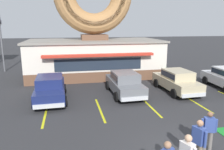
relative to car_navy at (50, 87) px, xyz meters
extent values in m
cube|color=brown|center=(3.70, 6.79, -0.42)|extent=(12.00, 6.00, 0.90)
cube|color=silver|center=(3.70, 6.79, 1.18)|extent=(12.00, 6.00, 2.30)
cube|color=gray|center=(3.70, 6.79, 2.41)|extent=(12.30, 6.30, 0.16)
cube|color=red|center=(3.70, 3.49, 1.48)|extent=(9.00, 0.60, 0.20)
cube|color=#232D3D|center=(3.70, 3.77, 0.68)|extent=(7.20, 0.03, 1.00)
cube|color=brown|center=(3.70, 6.79, 2.74)|extent=(2.40, 1.80, 0.50)
cube|color=navy|center=(0.00, 0.05, -0.21)|extent=(1.87, 4.44, 0.68)
cube|color=navy|center=(0.00, -0.10, 0.43)|extent=(1.61, 2.14, 0.60)
cube|color=#232D3D|center=(0.00, -0.10, 0.45)|extent=(1.63, 2.05, 0.36)
cube|color=silver|center=(-0.05, 2.28, -0.45)|extent=(1.67, 0.14, 0.24)
cube|color=silver|center=(0.05, -2.18, -0.45)|extent=(1.67, 0.14, 0.24)
cylinder|color=black|center=(-0.91, 1.40, -0.55)|extent=(0.24, 0.65, 0.64)
cylinder|color=black|center=(0.85, 1.44, -0.55)|extent=(0.24, 0.65, 0.64)
cylinder|color=black|center=(-0.85, -1.33, -0.55)|extent=(0.24, 0.65, 0.64)
cylinder|color=black|center=(0.91, -1.29, -0.55)|extent=(0.24, 0.65, 0.64)
cube|color=slate|center=(4.93, 0.26, -0.21)|extent=(1.87, 4.44, 0.68)
cube|color=slate|center=(4.93, 0.11, 0.43)|extent=(1.61, 2.14, 0.60)
cube|color=#232D3D|center=(4.93, 0.11, 0.45)|extent=(1.63, 2.05, 0.36)
cube|color=silver|center=(4.88, 2.49, -0.45)|extent=(1.67, 0.14, 0.24)
cube|color=silver|center=(4.99, -1.97, -0.45)|extent=(1.67, 0.14, 0.24)
cylinder|color=black|center=(4.02, 1.60, -0.55)|extent=(0.24, 0.65, 0.64)
cylinder|color=black|center=(5.78, 1.65, -0.55)|extent=(0.24, 0.65, 0.64)
cylinder|color=black|center=(4.08, -1.12, -0.55)|extent=(0.24, 0.65, 0.64)
cylinder|color=black|center=(5.84, -1.08, -0.55)|extent=(0.24, 0.65, 0.64)
cube|color=silver|center=(13.04, 2.35, -0.45)|extent=(1.67, 0.19, 0.24)
cylinder|color=black|center=(12.11, 1.54, -0.55)|extent=(0.26, 0.65, 0.64)
cube|color=#BCAD89|center=(8.76, 0.16, -0.21)|extent=(1.89, 4.45, 0.68)
cube|color=#BCAD89|center=(8.76, 0.01, 0.43)|extent=(1.62, 2.14, 0.60)
cube|color=#232D3D|center=(8.76, 0.01, 0.45)|extent=(1.64, 2.06, 0.36)
cube|color=silver|center=(8.70, 2.39, -0.45)|extent=(1.67, 0.15, 0.24)
cube|color=silver|center=(8.82, -2.07, -0.45)|extent=(1.67, 0.15, 0.24)
cylinder|color=black|center=(7.84, 1.50, -0.55)|extent=(0.24, 0.65, 0.64)
cylinder|color=black|center=(9.60, 1.55, -0.55)|extent=(0.24, 0.65, 0.64)
cylinder|color=black|center=(7.92, -1.23, -0.55)|extent=(0.24, 0.65, 0.64)
cylinder|color=black|center=(9.68, -1.18, -0.55)|extent=(0.24, 0.65, 0.64)
sphere|color=#9E7051|center=(3.76, -8.80, 0.62)|extent=(0.21, 0.21, 0.21)
cylinder|color=silver|center=(4.36, -8.46, 0.21)|extent=(0.10, 0.10, 0.55)
sphere|color=tan|center=(4.45, -8.69, 0.68)|extent=(0.22, 0.22, 0.22)
cylinder|color=slate|center=(6.39, -7.14, -0.49)|extent=(0.15, 0.15, 0.77)
cylinder|color=slate|center=(6.20, -7.07, -0.49)|extent=(0.15, 0.15, 0.77)
cube|color=#33478C|center=(6.30, -7.10, 0.17)|extent=(0.44, 0.35, 0.56)
cylinder|color=#33478C|center=(6.53, -7.18, 0.15)|extent=(0.10, 0.10, 0.52)
cylinder|color=#33478C|center=(6.06, -7.03, 0.15)|extent=(0.10, 0.10, 0.52)
sphere|color=brown|center=(6.30, -7.10, 0.59)|extent=(0.21, 0.21, 0.21)
cube|color=#33478C|center=(5.35, -7.89, 0.24)|extent=(0.35, 0.44, 0.60)
cylinder|color=#33478C|center=(5.43, -8.12, 0.21)|extent=(0.10, 0.10, 0.55)
cylinder|color=#33478C|center=(5.27, -7.65, 0.21)|extent=(0.10, 0.10, 0.55)
sphere|color=#9E7051|center=(5.35, -7.89, 0.68)|extent=(0.22, 0.22, 0.22)
cylinder|color=#1E662D|center=(9.61, 3.56, -0.40)|extent=(0.56, 0.56, 0.95)
torus|color=#123D1B|center=(9.61, 3.56, 0.08)|extent=(0.57, 0.57, 0.05)
cylinder|color=#595B60|center=(-5.29, 10.18, 2.03)|extent=(0.16, 0.16, 5.80)
cube|color=yellow|center=(-0.15, -2.21, -0.87)|extent=(0.12, 3.60, 0.01)
cube|color=yellow|center=(2.85, -2.21, -0.87)|extent=(0.12, 3.60, 0.01)
cube|color=yellow|center=(5.85, -2.21, -0.87)|extent=(0.12, 3.60, 0.01)
cube|color=yellow|center=(8.85, -2.21, -0.87)|extent=(0.12, 3.60, 0.01)
camera|label=1|loc=(1.16, -13.81, 3.84)|focal=35.00mm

